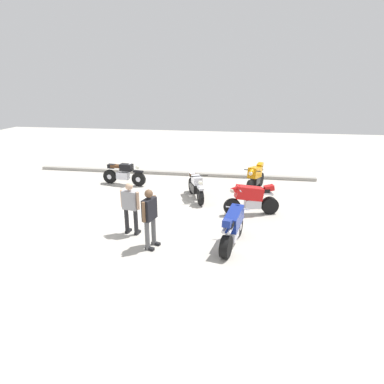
# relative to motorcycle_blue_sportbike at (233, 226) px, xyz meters

# --- Properties ---
(ground_plane) EXTENTS (40.00, 40.00, 0.00)m
(ground_plane) POSITION_rel_motorcycle_blue_sportbike_xyz_m (-3.36, 2.47, -0.59)
(ground_plane) COLOR #B7B2A8
(curb_edge) EXTENTS (14.00, 0.30, 0.15)m
(curb_edge) POSITION_rel_motorcycle_blue_sportbike_xyz_m (-3.36, 7.07, -0.52)
(curb_edge) COLOR #9C978F
(curb_edge) RESTS_ON ground
(motorcycle_blue_sportbike) EXTENTS (0.77, 1.95, 1.14)m
(motorcycle_blue_sportbike) POSITION_rel_motorcycle_blue_sportbike_xyz_m (0.00, 0.00, 0.00)
(motorcycle_blue_sportbike) COLOR black
(motorcycle_blue_sportbike) RESTS_ON ground
(motorcycle_silver_cruiser) EXTENTS (0.97, 1.98, 1.09)m
(motorcycle_silver_cruiser) POSITION_rel_motorcycle_blue_sportbike_xyz_m (-1.61, 3.74, -0.07)
(motorcycle_silver_cruiser) COLOR black
(motorcycle_silver_cruiser) RESTS_ON ground
(motorcycle_orange_sportbike) EXTENTS (0.91, 1.91, 1.14)m
(motorcycle_orange_sportbike) POSITION_rel_motorcycle_blue_sportbike_xyz_m (0.74, 5.25, 0.00)
(motorcycle_orange_sportbike) COLOR black
(motorcycle_orange_sportbike) RESTS_ON ground
(motorcycle_black_cruiser) EXTENTS (2.09, 0.74, 1.09)m
(motorcycle_black_cruiser) POSITION_rel_motorcycle_blue_sportbike_xyz_m (-5.10, 5.06, -0.07)
(motorcycle_black_cruiser) COLOR black
(motorcycle_black_cruiser) RESTS_ON ground
(motorcycle_red_sportbike) EXTENTS (1.93, 0.84, 1.14)m
(motorcycle_red_sportbike) POSITION_rel_motorcycle_blue_sportbike_xyz_m (0.53, 2.43, 0.00)
(motorcycle_red_sportbike) COLOR black
(motorcycle_red_sportbike) RESTS_ON ground
(person_in_black_shirt) EXTENTS (0.41, 0.66, 1.71)m
(person_in_black_shirt) POSITION_rel_motorcycle_blue_sportbike_xyz_m (-2.26, -0.45, 0.39)
(person_in_black_shirt) COLOR #59595B
(person_in_black_shirt) RESTS_ON ground
(person_in_gray_shirt) EXTENTS (0.64, 0.38, 1.63)m
(person_in_gray_shirt) POSITION_rel_motorcycle_blue_sportbike_xyz_m (-3.08, 0.28, 0.33)
(person_in_gray_shirt) COLOR #262628
(person_in_gray_shirt) RESTS_ON ground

